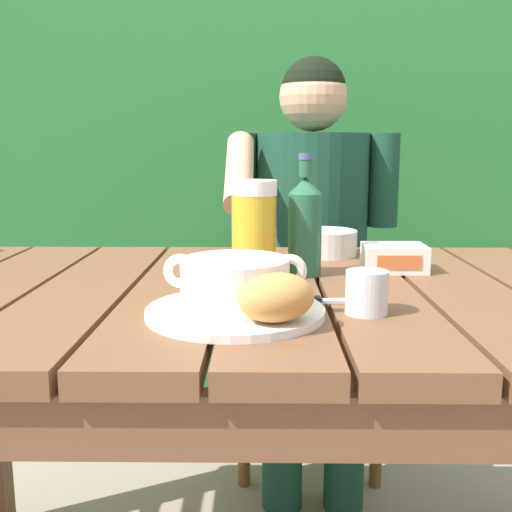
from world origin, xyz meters
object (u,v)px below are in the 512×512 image
(table_knife, at_px, (319,300))
(diner_bowl, at_px, (325,243))
(serving_plate, at_px, (235,312))
(soup_bowl, at_px, (235,282))
(beer_glass, at_px, (254,230))
(butter_tub, at_px, (394,258))
(chair_near_diner, at_px, (306,302))
(beer_bottle, at_px, (305,225))
(water_glass_small, at_px, (367,292))
(person_eating, at_px, (311,241))
(bread_roll, at_px, (277,297))

(table_knife, distance_m, diner_bowl, 0.43)
(serving_plate, distance_m, soup_bowl, 0.04)
(beer_glass, bearing_deg, soup_bowl, -95.55)
(serving_plate, height_order, table_knife, serving_plate)
(beer_glass, height_order, table_knife, beer_glass)
(diner_bowl, bearing_deg, beer_glass, -121.83)
(butter_tub, xyz_separation_m, table_knife, (-0.17, -0.25, -0.02))
(chair_near_diner, xyz_separation_m, diner_bowl, (0.00, -0.54, 0.28))
(beer_bottle, distance_m, butter_tub, 0.20)
(serving_plate, height_order, water_glass_small, water_glass_small)
(serving_plate, distance_m, beer_bottle, 0.32)
(butter_tub, relative_size, table_knife, 0.83)
(serving_plate, xyz_separation_m, water_glass_small, (0.19, 0.01, 0.03))
(beer_glass, distance_m, diner_bowl, 0.30)
(water_glass_small, bearing_deg, butter_tub, 70.87)
(soup_bowl, bearing_deg, water_glass_small, 4.22)
(person_eating, bearing_deg, beer_bottle, -95.92)
(serving_plate, xyz_separation_m, diner_bowl, (0.18, 0.50, 0.02))
(serving_plate, xyz_separation_m, table_knife, (0.13, 0.07, -0.00))
(chair_near_diner, xyz_separation_m, butter_tub, (0.12, -0.72, 0.28))
(soup_bowl, xyz_separation_m, water_glass_small, (0.19, 0.01, -0.02))
(water_glass_small, relative_size, butter_tub, 0.54)
(serving_plate, relative_size, diner_bowl, 1.81)
(soup_bowl, bearing_deg, table_knife, 29.38)
(bread_roll, bearing_deg, chair_near_diner, 83.77)
(bread_roll, xyz_separation_m, table_knife, (0.07, 0.14, -0.04))
(chair_near_diner, height_order, beer_glass, chair_near_diner)
(chair_near_diner, relative_size, bread_roll, 8.02)
(serving_plate, relative_size, water_glass_small, 4.05)
(person_eating, distance_m, serving_plate, 0.86)
(soup_bowl, height_order, bread_roll, soup_bowl)
(butter_tub, height_order, table_knife, butter_tub)
(soup_bowl, distance_m, water_glass_small, 0.19)
(table_knife, bearing_deg, chair_near_diner, 86.97)
(bread_roll, bearing_deg, beer_glass, 96.45)
(table_knife, bearing_deg, beer_glass, 121.47)
(bread_roll, bearing_deg, beer_bottle, 80.24)
(chair_near_diner, xyz_separation_m, bread_roll, (-0.12, -1.11, 0.30))
(water_glass_small, xyz_separation_m, diner_bowl, (-0.01, 0.48, -0.00))
(serving_plate, distance_m, butter_tub, 0.44)
(soup_bowl, distance_m, table_knife, 0.15)
(beer_bottle, height_order, butter_tub, beer_bottle)
(serving_plate, xyz_separation_m, soup_bowl, (0.00, 0.00, 0.04))
(soup_bowl, height_order, diner_bowl, soup_bowl)
(beer_bottle, bearing_deg, person_eating, 84.08)
(beer_bottle, distance_m, table_knife, 0.23)
(beer_glass, bearing_deg, chair_near_diner, 78.86)
(chair_near_diner, relative_size, serving_plate, 3.96)
(serving_plate, height_order, bread_roll, bread_roll)
(butter_tub, bearing_deg, diner_bowl, 124.29)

